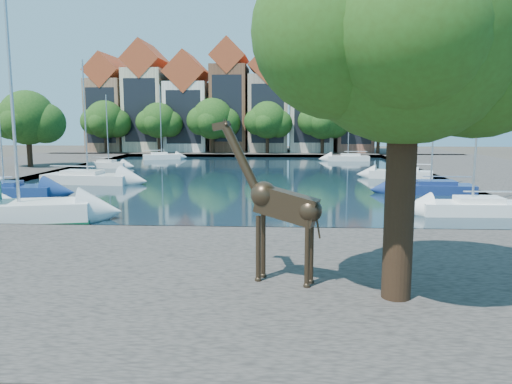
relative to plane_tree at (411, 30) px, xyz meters
The scene contains 29 objects.
ground 14.07m from the plane_tree, 130.22° to the left, with size 160.00×160.00×0.00m, color #38332B.
water_basin 34.72m from the plane_tree, 102.99° to the left, with size 38.00×50.00×0.08m, color black.
near_quay 10.82m from the plane_tree, 165.24° to the left, with size 50.00×14.00×0.50m, color #4C4742.
far_quay 65.87m from the plane_tree, 96.68° to the left, with size 60.00×16.00×0.50m, color #4C4742.
right_quay 38.04m from the plane_tree, 62.22° to the left, with size 14.00×52.00×0.50m, color #4C4742.
plane_tree is the anchor object (origin of this frame).
townhouse_west_end 71.84m from the plane_tree, 115.22° to the left, with size 5.44×9.18×14.93m.
townhouse_west_mid 69.50m from the plane_tree, 110.74° to the left, with size 5.94×9.18×16.79m.
townhouse_west_inner 67.47m from the plane_tree, 105.57° to the left, with size 6.43×9.18×15.15m.
townhouse_center 66.03m from the plane_tree, 100.13° to the left, with size 5.44×9.18×16.93m.
townhouse_east_inner 65.24m from the plane_tree, 94.94° to the left, with size 5.94×9.18×15.79m.
townhouse_east_mid 65.00m from the plane_tree, 89.22° to the left, with size 6.43×9.18×16.65m.
townhouse_east_end 65.41m from the plane_tree, 83.52° to the left, with size 5.44×9.18×14.43m.
far_tree_far_west 66.46m from the plane_tree, 116.38° to the left, with size 7.28×5.60×7.68m.
far_tree_west 63.33m from the plane_tree, 109.89° to the left, with size 6.76×5.20×7.36m.
far_tree_mid_west 61.06m from the plane_tree, 102.79° to the left, with size 7.80×6.00×8.00m.
far_tree_mid_east 59.81m from the plane_tree, 95.30° to the left, with size 7.02×5.40×7.52m.
far_tree_east 59.60m from the plane_tree, 87.60° to the left, with size 7.54×5.80×7.84m.
far_tree_far_east 60.47m from the plane_tree, 80.01° to the left, with size 6.76×5.20×7.36m.
side_tree_left_far 47.38m from the plane_tree, 128.58° to the left, with size 7.28×5.60×7.88m.
giraffe_statue 6.01m from the plane_tree, 159.93° to the left, with size 3.32×1.42×4.85m.
sailboat_left_b 30.87m from the plane_tree, 138.81° to the left, with size 6.90×3.00×10.03m.
sailboat_left_c 34.25m from the plane_tree, 125.81° to the left, with size 7.47×3.29×10.13m.
sailboat_left_d 47.11m from the plane_tree, 119.05° to the left, with size 4.63×2.46×8.00m.
sailboat_left_e 56.69m from the plane_tree, 110.41° to the left, with size 5.08×3.36×9.81m.
sailboat_right_a 17.99m from the plane_tree, 63.52° to the left, with size 5.70×2.05×11.20m.
sailboat_right_b 25.04m from the plane_tree, 72.10° to the left, with size 6.10×2.34×9.69m.
sailboat_right_c 33.71m from the plane_tree, 77.06° to the left, with size 5.81×3.36×10.10m.
sailboat_right_d 52.41m from the plane_tree, 84.36° to the left, with size 5.41×2.08×8.61m.
Camera 1 is at (4.35, -22.46, 5.39)m, focal length 35.00 mm.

